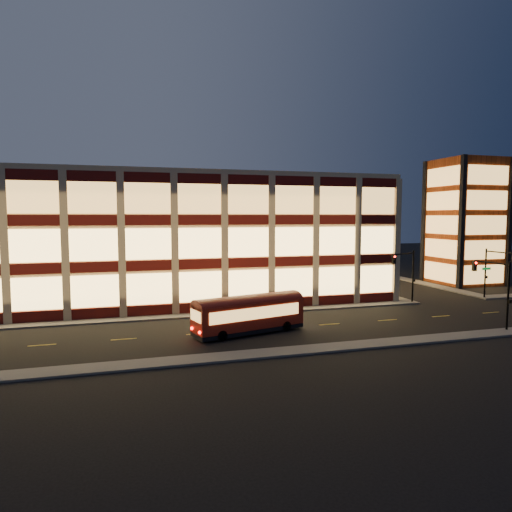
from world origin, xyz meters
name	(u,v)px	position (x,y,z in m)	size (l,w,h in m)	color
ground	(209,317)	(0.00, 0.00, 0.00)	(200.00, 200.00, 0.00)	black
sidewalk_office_south	(177,316)	(-3.00, 1.00, 0.07)	(54.00, 2.00, 0.15)	#514F4C
sidewalk_office_east	(342,283)	(23.00, 17.00, 0.07)	(2.00, 30.00, 0.15)	#514F4C
sidewalk_tower_west	(407,280)	(34.00, 17.00, 0.07)	(2.00, 30.00, 0.15)	#514F4C
sidewalk_near	(243,355)	(0.00, -13.00, 0.07)	(100.00, 2.00, 0.15)	#514F4C
office_building	(163,236)	(-2.91, 16.91, 7.25)	(50.45, 30.45, 14.50)	tan
stair_tower	(465,222)	(39.95, 11.95, 8.99)	(8.60, 8.60, 18.00)	#8C3814
traffic_signal_far	(406,268)	(22.21, 0.24, 4.11)	(3.79, 1.87, 6.00)	black
traffic_signal_right	(495,266)	(33.50, -0.62, 4.10)	(1.20, 4.37, 6.00)	black
traffic_signal_near	(495,281)	(23.50, -11.03, 4.13)	(0.32, 4.45, 6.00)	black
trolley_bus	(249,312)	(2.13, -6.92, 1.80)	(9.88, 4.74, 3.25)	maroon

